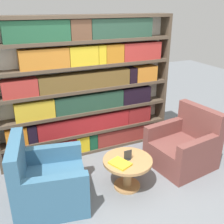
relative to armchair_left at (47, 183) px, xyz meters
The scene contains 7 objects.
ground_plane 1.01m from the armchair_left, 17.46° to the right, with size 14.00×14.00×0.00m, color slate.
bookshelf 1.61m from the armchair_left, 48.05° to the left, with size 2.90×0.30×2.24m.
armchair_left is the anchor object (origin of this frame).
armchair_right 2.13m from the armchair_left, ahead, with size 0.97×0.93×0.91m.
coffee_table 1.08m from the armchair_left, ahead, with size 0.67×0.67×0.44m.
table_sign 1.09m from the armchair_left, ahead, with size 0.11×0.06×0.14m.
stray_book 0.96m from the armchair_left, 12.71° to the right, with size 0.28×0.32×0.03m.
Camera 1 is at (-1.30, -2.51, 2.37)m, focal length 42.00 mm.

